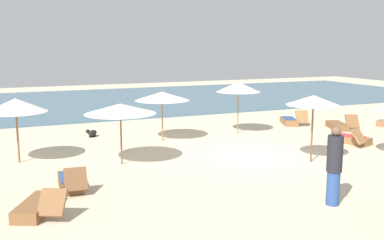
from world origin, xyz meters
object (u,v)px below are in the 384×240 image
Objects in this scene: umbrella_2 at (16,105)px; umbrella_5 at (162,96)px; umbrella_1 at (120,109)px; umbrella_3 at (238,87)px; umbrella_4 at (313,100)px; lounger_2 at (290,121)px; lounger_1 at (351,139)px; lounger_6 at (71,182)px; lounger_5 at (339,125)px; person_1 at (334,166)px; dog at (92,133)px; lounger_4 at (38,207)px.

umbrella_2 reaches higher than umbrella_5.
umbrella_3 is at bearing 26.37° from umbrella_1.
lounger_2 is (3.53, 6.06, -1.87)m from umbrella_4.
lounger_1 reaches higher than lounger_6.
umbrella_4 is at bearing -139.27° from lounger_5.
person_1 is at bearing -120.91° from umbrella_4.
umbrella_1 is 3.82× the size of dog.
umbrella_2 reaches higher than lounger_6.
umbrella_2 is 1.20× the size of lounger_4.
lounger_1 is 7.32m from person_1.
person_1 is at bearing -120.45° from lounger_2.
dog is (-3.85, 10.37, -0.82)m from person_1.
person_1 is (5.65, -3.79, 0.80)m from lounger_6.
umbrella_3 is 9.34m from lounger_6.
lounger_4 is at bearing -149.14° from lounger_2.
person_1 is (6.84, -7.16, -0.92)m from umbrella_2.
umbrella_4 reaches higher than lounger_1.
umbrella_3 is at bearing 31.52° from lounger_6.
lounger_5 is (8.28, -0.88, -1.64)m from umbrella_5.
umbrella_4 reaches higher than umbrella_1.
umbrella_3 is 8.90m from person_1.
person_1 reaches higher than lounger_6.
umbrella_1 is 9.21m from lounger_1.
umbrella_4 is at bearing -20.61° from umbrella_1.
lounger_1 is at bearing -10.00° from umbrella_2.
umbrella_5 is 3.65× the size of dog.
lounger_4 is at bearing -108.70° from dog.
umbrella_5 reaches higher than dog.
umbrella_1 is 1.32× the size of lounger_2.
umbrella_5 is at bearing 123.97° from umbrella_4.
lounger_2 is (3.44, 0.93, -1.86)m from umbrella_3.
lounger_6 is at bearing -132.34° from umbrella_5.
umbrella_4 is 7.26m from lounger_2.
person_1 reaches higher than lounger_2.
lounger_5 reaches higher than lounger_6.
umbrella_3 is 3.51m from umbrella_5.
lounger_6 is (-10.92, -1.24, -0.00)m from lounger_1.
lounger_4 is 14.58m from lounger_5.
umbrella_3 is (5.93, 2.94, 0.22)m from umbrella_1.
lounger_5 reaches higher than lounger_4.
umbrella_5 is 1.28× the size of lounger_6.
lounger_6 reaches higher than dog.
umbrella_2 is 1.23× the size of lounger_2.
lounger_4 is (-8.68, -1.23, -1.88)m from umbrella_4.
person_1 is 3.22× the size of dog.
umbrella_1 is 1.08× the size of umbrella_2.
lounger_1 is at bearing 26.29° from umbrella_4.
person_1 is at bearing -104.07° from umbrella_3.
lounger_4 is at bearing -121.33° from lounger_6.
umbrella_1 is 1.29× the size of lounger_1.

